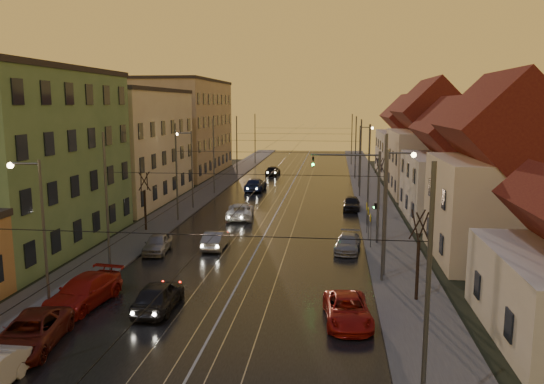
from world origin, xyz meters
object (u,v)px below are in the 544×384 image
at_px(street_lamp_0, 38,222).
at_px(driving_car_2, 240,211).
at_px(street_lamp_3, 362,150).
at_px(parked_right_0, 347,310).
at_px(driving_car_1, 216,239).
at_px(driving_car_4, 273,170).
at_px(parked_left_2, 84,292).
at_px(traffic_light_mast, 365,185).
at_px(street_lamp_1, 391,201).
at_px(street_lamp_2, 189,162).
at_px(parked_right_1, 348,243).
at_px(driving_car_0, 158,295).
at_px(parked_left_1, 30,333).
at_px(parked_left_3, 158,243).
at_px(parked_right_2, 351,203).
at_px(driving_car_3, 255,185).

height_order(street_lamp_0, driving_car_2, street_lamp_0).
height_order(street_lamp_3, parked_right_0, street_lamp_3).
relative_size(driving_car_1, driving_car_4, 0.96).
relative_size(driving_car_1, parked_left_2, 0.76).
height_order(driving_car_2, parked_right_0, driving_car_2).
xyz_separation_m(street_lamp_0, traffic_light_mast, (17.10, 16.00, -0.29)).
xyz_separation_m(street_lamp_1, street_lamp_2, (-18.21, 20.00, 0.00)).
xyz_separation_m(driving_car_2, parked_right_1, (9.83, -10.15, -0.11)).
relative_size(street_lamp_3, driving_car_2, 1.53).
relative_size(traffic_light_mast, driving_car_0, 1.56).
xyz_separation_m(traffic_light_mast, parked_right_0, (-1.60, -15.27, -3.94)).
height_order(driving_car_0, parked_left_2, driving_car_0).
height_order(street_lamp_1, parked_left_1, street_lamp_1).
xyz_separation_m(driving_car_1, parked_left_3, (-3.96, -1.62, 0.00)).
distance_m(parked_right_0, parked_right_1, 13.07).
bearing_deg(street_lamp_1, driving_car_4, 105.15).
xyz_separation_m(street_lamp_0, parked_left_3, (2.03, 11.85, -4.21)).
distance_m(traffic_light_mast, driving_car_2, 14.20).
distance_m(street_lamp_1, parked_left_3, 17.16).
relative_size(street_lamp_3, driving_car_4, 1.86).
distance_m(street_lamp_0, driving_car_4, 55.48).
distance_m(street_lamp_2, parked_right_2, 17.12).
bearing_deg(parked_right_1, street_lamp_3, 92.27).
xyz_separation_m(street_lamp_2, street_lamp_3, (18.21, 16.00, 0.00)).
distance_m(driving_car_2, driving_car_3, 16.29).
height_order(street_lamp_2, driving_car_3, street_lamp_2).
distance_m(traffic_light_mast, parked_right_2, 13.89).
bearing_deg(parked_left_2, driving_car_3, 92.42).
bearing_deg(street_lamp_2, parked_left_2, -86.77).
bearing_deg(parked_left_2, parked_right_2, 69.28).
distance_m(parked_left_2, parked_right_0, 14.00).
xyz_separation_m(street_lamp_2, traffic_light_mast, (17.10, -12.00, -0.29)).
xyz_separation_m(driving_car_0, parked_left_3, (-3.64, 10.57, -0.11)).
xyz_separation_m(parked_left_2, parked_right_1, (14.31, 12.41, -0.17)).
bearing_deg(parked_right_0, parked_left_2, 172.28).
relative_size(street_lamp_1, parked_right_1, 1.89).
xyz_separation_m(driving_car_0, parked_right_2, (10.88, 28.04, -0.08)).
height_order(street_lamp_1, parked_right_1, street_lamp_1).
height_order(parked_left_3, parked_right_0, parked_left_3).
xyz_separation_m(driving_car_4, parked_left_3, (-3.44, -43.21, -0.05)).
bearing_deg(street_lamp_3, driving_car_0, -106.36).
height_order(street_lamp_2, parked_left_2, street_lamp_2).
height_order(street_lamp_2, traffic_light_mast, street_lamp_2).
xyz_separation_m(driving_car_3, parked_right_1, (10.81, -26.40, -0.18)).
xyz_separation_m(parked_right_1, parked_right_2, (0.73, 15.53, 0.09)).
bearing_deg(driving_car_4, parked_left_1, 91.84).
bearing_deg(driving_car_1, parked_right_1, -178.11).
relative_size(street_lamp_3, driving_car_1, 1.95).
bearing_deg(driving_car_1, parked_right_2, -123.65).
bearing_deg(driving_car_3, street_lamp_0, 84.60).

